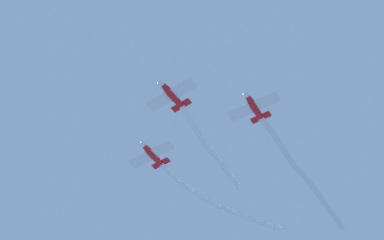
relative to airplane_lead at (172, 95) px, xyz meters
The scene contains 6 objects.
airplane_lead is the anchor object (origin of this frame).
smoke_trail_lead 11.17m from the airplane_lead, 48.21° to the left, with size 12.07×14.04×2.07m.
airplane_left_wing 10.76m from the airplane_lead, ahead, with size 6.26×5.98×1.78m.
smoke_trail_left_wing 24.45m from the airplane_lead, 25.49° to the left, with size 19.98×19.31×2.03m.
airplane_right_wing 10.75m from the airplane_lead, 92.97° to the left, with size 6.01×6.24×1.78m.
smoke_trail_right_wing 22.37m from the airplane_lead, 58.56° to the left, with size 22.54×12.14×3.22m.
Camera 1 is at (-4.26, -35.63, 3.87)m, focal length 51.33 mm.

